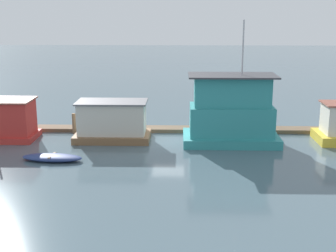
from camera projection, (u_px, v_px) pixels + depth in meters
The scene contains 8 objects.
ground_plane at pixel (168, 140), 36.17m from camera, with size 200.00×200.00×0.00m, color #475B66.
dock_walkway at pixel (169, 129), 38.98m from camera, with size 42.40×1.48×0.30m, color brown.
houseboat_red at pixel (2, 120), 36.14m from camera, with size 5.11×3.21×5.38m.
houseboat_brown at pixel (112, 122), 36.00m from camera, with size 5.78×3.30×3.06m.
houseboat_teal at pixel (231, 114), 34.99m from camera, with size 7.16×3.99×9.14m.
dinghy_navy at pixel (52, 158), 31.25m from camera, with size 4.20×1.83×0.44m.
mooring_post_near_right at pixel (4, 123), 38.20m from camera, with size 0.26×0.26×1.68m, color brown.
mooring_post_centre at pixel (74, 123), 38.06m from camera, with size 0.30×0.30×1.65m, color #846B4C.
Camera 1 is at (0.89, -34.81, 9.83)m, focal length 50.00 mm.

